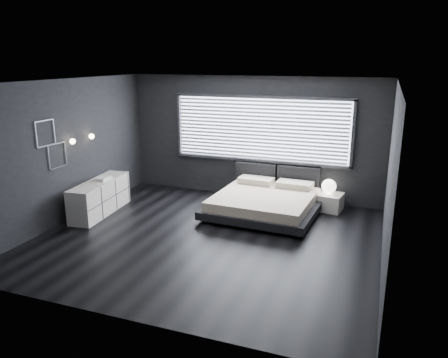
% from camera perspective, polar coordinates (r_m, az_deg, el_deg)
% --- Properties ---
extents(room, '(6.04, 6.00, 2.80)m').
position_cam_1_polar(room, '(7.62, -2.22, 2.02)').
color(room, black).
rests_on(room, ground).
extents(window, '(4.14, 0.09, 1.52)m').
position_cam_1_polar(window, '(10.03, 4.76, 6.47)').
color(window, white).
rests_on(window, ground).
extents(headboard, '(1.96, 0.16, 0.52)m').
position_cam_1_polar(headboard, '(10.08, 6.91, 0.41)').
color(headboard, black).
rests_on(headboard, ground).
extents(sconce_near, '(0.18, 0.11, 0.11)m').
position_cam_1_polar(sconce_near, '(9.10, -19.19, 4.67)').
color(sconce_near, silver).
rests_on(sconce_near, ground).
extents(sconce_far, '(0.18, 0.11, 0.11)m').
position_cam_1_polar(sconce_far, '(9.56, -16.93, 5.35)').
color(sconce_far, silver).
rests_on(sconce_far, ground).
extents(wall_art_upper, '(0.01, 0.48, 0.48)m').
position_cam_1_polar(wall_art_upper, '(8.68, -22.29, 5.55)').
color(wall_art_upper, '#47474C').
rests_on(wall_art_upper, ground).
extents(wall_art_lower, '(0.01, 0.48, 0.48)m').
position_cam_1_polar(wall_art_lower, '(8.94, -20.92, 2.88)').
color(wall_art_lower, '#47474C').
rests_on(wall_art_lower, ground).
extents(bed, '(2.29, 2.19, 0.56)m').
position_cam_1_polar(bed, '(9.20, 5.33, -3.04)').
color(bed, black).
rests_on(bed, ground).
extents(nightstand, '(0.70, 0.61, 0.37)m').
position_cam_1_polar(nightstand, '(9.71, 13.32, -2.89)').
color(nightstand, white).
rests_on(nightstand, ground).
extents(orb_lamp, '(0.31, 0.31, 0.31)m').
position_cam_1_polar(orb_lamp, '(9.64, 13.54, -0.93)').
color(orb_lamp, white).
rests_on(orb_lamp, nightstand).
extents(dresser, '(0.66, 1.79, 0.70)m').
position_cam_1_polar(dresser, '(9.57, -15.88, -2.28)').
color(dresser, white).
rests_on(dresser, ground).
extents(book_stack, '(0.26, 0.34, 0.07)m').
position_cam_1_polar(book_stack, '(9.53, -15.53, 0.06)').
color(book_stack, white).
rests_on(book_stack, dresser).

